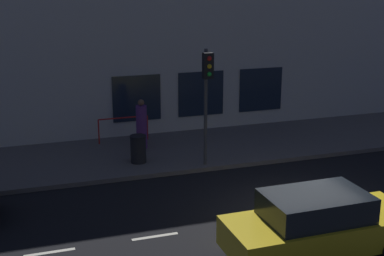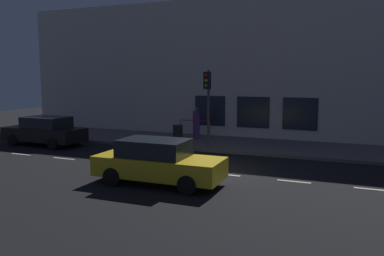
# 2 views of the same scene
# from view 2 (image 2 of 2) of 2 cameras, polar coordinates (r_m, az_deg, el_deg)

# --- Properties ---
(ground_plane) EXTENTS (60.00, 60.00, 0.00)m
(ground_plane) POSITION_cam_2_polar(r_m,az_deg,el_deg) (15.63, 1.32, -6.44)
(ground_plane) COLOR black
(sidewalk) EXTENTS (4.50, 32.00, 0.15)m
(sidewalk) POSITION_cam_2_polar(r_m,az_deg,el_deg) (21.43, 7.36, -2.46)
(sidewalk) COLOR #5B5654
(sidewalk) RESTS_ON ground
(building_facade) EXTENTS (0.65, 32.00, 8.40)m
(building_facade) POSITION_cam_2_polar(r_m,az_deg,el_deg) (23.59, 9.17, 8.47)
(building_facade) COLOR beige
(building_facade) RESTS_ON ground
(lane_centre_line) EXTENTS (0.12, 27.20, 0.01)m
(lane_centre_line) POSITION_cam_2_polar(r_m,az_deg,el_deg) (15.30, 4.83, -6.75)
(lane_centre_line) COLOR beige
(lane_centre_line) RESTS_ON ground
(traffic_light) EXTENTS (0.46, 0.32, 3.93)m
(traffic_light) POSITION_cam_2_polar(r_m,az_deg,el_deg) (19.58, 2.28, 5.18)
(traffic_light) COLOR #424244
(traffic_light) RESTS_ON sidewalk
(parked_car_0) EXTENTS (1.88, 4.57, 1.58)m
(parked_car_0) POSITION_cam_2_polar(r_m,az_deg,el_deg) (13.87, -4.99, -4.91)
(parked_car_0) COLOR gold
(parked_car_0) RESTS_ON ground
(parked_car_1) EXTENTS (2.00, 4.56, 1.58)m
(parked_car_1) POSITION_cam_2_polar(r_m,az_deg,el_deg) (22.99, -20.58, -0.39)
(parked_car_1) COLOR black
(parked_car_1) RESTS_ON ground
(pedestrian_0) EXTENTS (0.52, 0.52, 1.85)m
(pedestrian_0) POSITION_cam_2_polar(r_m,az_deg,el_deg) (22.70, 0.63, 0.53)
(pedestrian_0) COLOR #5B2D70
(pedestrian_0) RESTS_ON sidewalk
(trash_bin) EXTENTS (0.56, 0.56, 0.96)m
(trash_bin) POSITION_cam_2_polar(r_m,az_deg,el_deg) (21.56, -2.08, -0.85)
(trash_bin) COLOR black
(trash_bin) RESTS_ON sidewalk
(red_railing) EXTENTS (0.05, 1.95, 0.97)m
(red_railing) POSITION_cam_2_polar(r_m,az_deg,el_deg) (23.83, 0.44, 0.52)
(red_railing) COLOR red
(red_railing) RESTS_ON sidewalk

